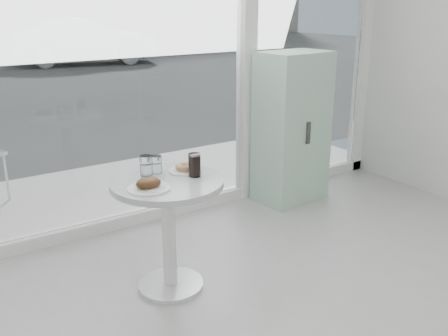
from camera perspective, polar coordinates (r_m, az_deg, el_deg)
storefront at (r=4.22m, az=-6.87°, el=16.66°), size 5.00×0.14×3.00m
main_table at (r=3.24m, az=-6.41°, el=-5.01°), size 0.72×0.72×0.77m
patio_deck at (r=5.24m, az=-10.83°, el=-2.07°), size 5.60×1.60×0.05m
mint_cabinet at (r=4.75m, az=7.75°, el=4.56°), size 0.69×0.50×1.41m
car_silver at (r=16.12m, az=-15.51°, el=13.76°), size 4.35×2.23×1.37m
plate_fritter at (r=3.01m, az=-8.57°, el=-1.91°), size 0.26×0.26×0.07m
plate_donut at (r=3.30m, az=-4.51°, el=-0.08°), size 0.21×0.21×0.05m
water_tumbler_a at (r=3.25m, az=-8.89°, el=0.16°), size 0.08×0.08×0.13m
water_tumbler_b at (r=3.28m, az=-7.74°, el=0.28°), size 0.07×0.07×0.12m
cola_glass at (r=3.19m, az=-3.39°, el=0.29°), size 0.08×0.08×0.15m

